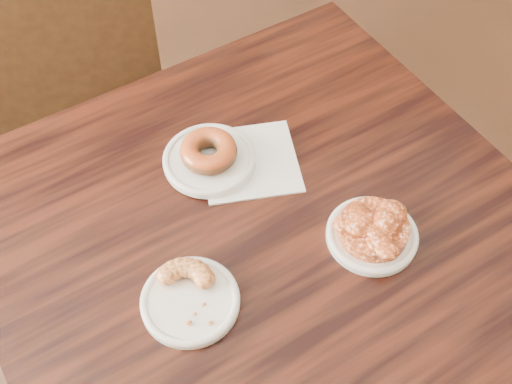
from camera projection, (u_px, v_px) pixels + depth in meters
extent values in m
plane|color=black|center=(331.00, 293.00, 1.82)|extent=(5.00, 5.00, 0.00)
cube|color=black|center=(268.00, 333.00, 1.34)|extent=(1.13, 1.13, 0.75)
cube|color=white|center=(250.00, 161.00, 1.14)|extent=(0.18, 0.18, 0.00)
cylinder|color=white|center=(209.00, 160.00, 1.13)|extent=(0.16, 0.16, 0.01)
cylinder|color=white|center=(190.00, 301.00, 0.97)|extent=(0.15, 0.15, 0.01)
cylinder|color=white|center=(372.00, 235.00, 1.04)|extent=(0.15, 0.15, 0.01)
torus|color=#983C16|center=(209.00, 151.00, 1.11)|extent=(0.10, 0.10, 0.04)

